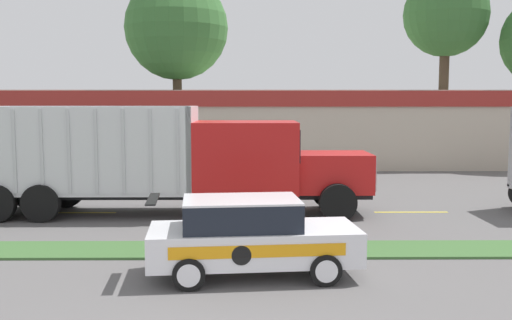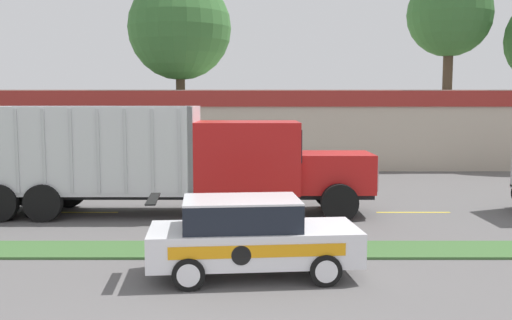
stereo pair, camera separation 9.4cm
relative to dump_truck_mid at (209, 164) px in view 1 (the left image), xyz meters
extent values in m
cube|color=#3D6633|center=(0.69, -4.55, -1.58)|extent=(120.00, 1.55, 0.06)
cube|color=yellow|center=(-4.26, 0.23, -1.61)|extent=(2.40, 0.14, 0.01)
cube|color=yellow|center=(1.14, 0.23, -1.61)|extent=(2.40, 0.14, 0.01)
cube|color=yellow|center=(6.54, 0.23, -1.61)|extent=(2.40, 0.14, 0.01)
cube|color=black|center=(-0.89, 0.00, -0.95)|extent=(11.96, 1.32, 0.18)
cube|color=red|center=(3.93, 0.00, -0.26)|extent=(2.32, 1.97, 1.22)
cube|color=#B7B7BC|center=(5.12, 0.00, -0.26)|extent=(0.06, 1.68, 1.03)
cube|color=red|center=(1.16, 0.00, 0.24)|extent=(3.22, 2.40, 2.21)
cube|color=black|center=(2.79, 0.00, 0.63)|extent=(0.04, 2.04, 1.00)
cylinder|color=silver|center=(-0.55, -0.78, 0.90)|extent=(0.14, 0.14, 1.32)
cube|color=silver|center=(-3.66, 0.00, -0.80)|extent=(6.42, 2.40, 0.12)
cube|color=silver|center=(-0.53, 0.00, 0.51)|extent=(0.16, 2.40, 2.64)
cube|color=silver|center=(-3.66, -1.12, 0.51)|extent=(6.42, 0.16, 2.64)
cube|color=silver|center=(-3.66, 1.12, 0.51)|extent=(6.42, 0.16, 2.64)
cube|color=#BCBCC1|center=(-5.67, -1.22, 0.51)|extent=(0.10, 0.04, 2.51)
cube|color=#BCBCC1|center=(-4.86, -1.22, 0.51)|extent=(0.10, 0.04, 2.51)
cube|color=#BCBCC1|center=(-4.06, -1.22, 0.51)|extent=(0.10, 0.04, 2.51)
cube|color=#BCBCC1|center=(-3.26, -1.22, 0.51)|extent=(0.10, 0.04, 2.51)
cube|color=#BCBCC1|center=(-2.46, -1.22, 0.51)|extent=(0.10, 0.04, 2.51)
cube|color=#BCBCC1|center=(-1.65, -1.22, 0.51)|extent=(0.10, 0.04, 2.51)
cube|color=#BCBCC1|center=(-0.85, -1.22, 0.51)|extent=(0.10, 0.04, 2.51)
cylinder|color=black|center=(3.93, -1.18, -1.04)|extent=(1.13, 0.30, 1.13)
cylinder|color=black|center=(3.93, 1.18, -1.04)|extent=(1.13, 0.30, 1.13)
cylinder|color=black|center=(-6.27, 1.18, -1.04)|extent=(1.13, 0.30, 1.13)
cylinder|color=black|center=(-4.96, -1.18, -1.04)|extent=(1.13, 0.30, 1.13)
cylinder|color=black|center=(-4.96, 1.18, -1.04)|extent=(1.13, 0.30, 1.13)
cube|color=white|center=(1.38, -6.47, -0.94)|extent=(4.43, 2.13, 0.70)
cube|color=black|center=(1.12, -6.49, -0.31)|extent=(2.49, 1.74, 0.56)
cube|color=white|center=(1.12, -6.49, -0.01)|extent=(2.49, 1.74, 0.04)
cube|color=black|center=(-0.65, -6.66, 0.03)|extent=(0.33, 1.40, 0.03)
cube|color=orange|center=(1.46, -7.34, -0.87)|extent=(3.41, 0.33, 0.24)
cylinder|color=black|center=(1.14, -7.37, -0.94)|extent=(0.38, 0.04, 0.38)
cylinder|color=black|center=(2.78, -7.17, -1.29)|extent=(0.65, 0.26, 0.64)
cylinder|color=silver|center=(2.79, -7.27, -1.29)|extent=(0.44, 0.05, 0.45)
cylinder|color=black|center=(2.62, -5.52, -1.29)|extent=(0.65, 0.26, 0.64)
cylinder|color=silver|center=(2.61, -5.42, -1.29)|extent=(0.44, 0.05, 0.45)
cylinder|color=black|center=(0.14, -7.42, -1.29)|extent=(0.65, 0.26, 0.64)
cylinder|color=silver|center=(0.15, -7.52, -1.29)|extent=(0.44, 0.05, 0.45)
cylinder|color=black|center=(-0.02, -5.77, -1.29)|extent=(0.65, 0.26, 0.64)
cylinder|color=silver|center=(-0.03, -5.67, -1.29)|extent=(0.44, 0.05, 0.45)
cube|color=#BCB29E|center=(-2.43, 17.04, 0.47)|extent=(38.97, 12.00, 4.17)
cube|color=maroon|center=(-2.43, 10.99, 2.11)|extent=(37.02, 0.10, 0.80)
cylinder|color=brown|center=(12.09, 14.01, 1.93)|extent=(0.54, 0.54, 7.09)
sphere|color=#386B33|center=(12.09, 14.01, 6.75)|extent=(4.63, 4.63, 4.63)
cylinder|color=brown|center=(-2.74, 13.62, 1.39)|extent=(0.50, 0.50, 6.01)
sphere|color=#386B33|center=(-2.74, 13.62, 5.94)|extent=(5.61, 5.61, 5.61)
camera|label=1|loc=(1.33, -18.00, 2.00)|focal=40.00mm
camera|label=2|loc=(1.43, -18.00, 2.00)|focal=40.00mm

